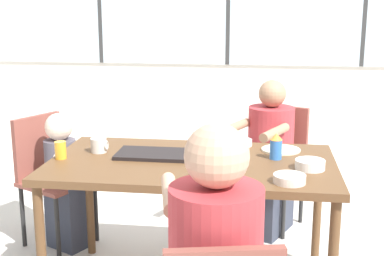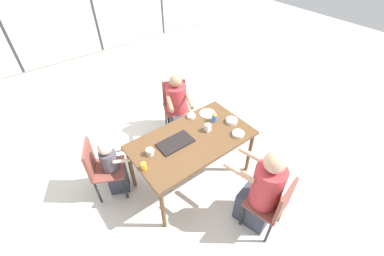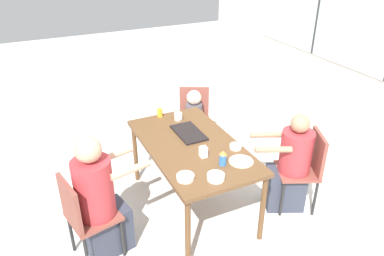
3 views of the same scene
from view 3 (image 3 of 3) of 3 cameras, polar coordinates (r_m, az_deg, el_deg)
The scene contains 17 objects.
ground_plane at distance 4.14m, azimuth 0.00°, elevation -11.72°, with size 16.00×16.00×0.00m, color beige.
dining_table at distance 3.73m, azimuth 0.00°, elevation -3.35°, with size 1.53×0.86×0.77m.
chair_for_woman_green_shirt at distance 3.38m, azimuth -16.36°, elevation -12.33°, with size 0.48×0.48×0.87m.
chair_for_man_blue_shirt at distance 4.03m, azimuth 17.10°, elevation -5.29°, with size 0.53×0.53×0.87m.
chair_for_toddler at distance 4.85m, azimuth 0.32°, elevation 2.02°, with size 0.54×0.54×0.87m.
person_woman_green_shirt at distance 3.41m, azimuth -13.85°, elevation -11.00°, with size 0.45×0.66×1.21m.
person_man_blue_shirt at distance 4.00m, azimuth 14.72°, elevation -5.81°, with size 0.53×0.66×1.08m.
person_toddler at distance 4.75m, azimuth 0.28°, elevation 0.25°, with size 0.42×0.35×0.91m.
food_tray_dark at distance 3.88m, azimuth -0.50°, elevation -0.72°, with size 0.44×0.25×0.02m.
coffee_mug at distance 4.15m, azimuth -2.10°, elevation 1.76°, with size 0.10×0.09×0.08m.
sippy_cup at distance 3.36m, azimuth 4.72°, elevation -4.54°, with size 0.07×0.07×0.14m.
juice_glass at distance 4.23m, azimuth -4.92°, elevation 2.36°, with size 0.06×0.06×0.10m.
milk_carton_small at distance 3.47m, azimuth 1.74°, elevation -3.67°, with size 0.07×0.07×0.10m.
bowl_white_shallow at distance 3.19m, azimuth -1.01°, elevation -7.51°, with size 0.15×0.15×0.04m.
bowl_cereal at distance 3.64m, azimuth 6.67°, elevation -2.83°, with size 0.12×0.12×0.04m.
bowl_fruit at distance 3.19m, azimuth 3.65°, elevation -7.45°, with size 0.15×0.15×0.05m.
plate_tortillas at distance 3.45m, azimuth 7.49°, elevation -5.06°, with size 0.22×0.22×0.01m.
Camera 3 is at (2.87, -1.37, 2.65)m, focal length 35.00 mm.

